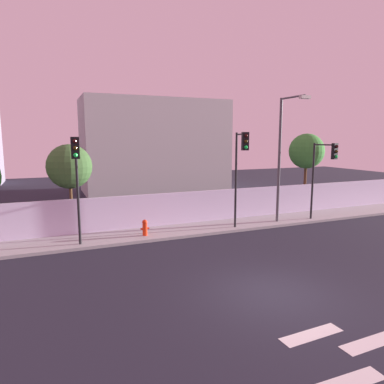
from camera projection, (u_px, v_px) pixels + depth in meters
name	position (u px, v px, depth m)	size (l,w,h in m)	color
ground_plane	(272.00, 294.00, 11.35)	(80.00, 80.00, 0.00)	#21202C
sidewalk	(181.00, 231.00, 18.81)	(36.00, 2.40, 0.15)	#A2A2A2
perimeter_wall	(173.00, 209.00, 19.84)	(36.00, 0.18, 1.80)	silver
crosswalk_marking	(368.00, 375.00, 7.42)	(3.52, 3.91, 0.01)	silver
traffic_light_left	(241.00, 160.00, 18.08)	(0.51, 1.58, 5.15)	black
traffic_light_center	(324.00, 164.00, 20.22)	(0.49, 1.61, 4.57)	black
traffic_light_right	(76.00, 168.00, 15.03)	(0.36, 1.49, 4.90)	black
street_lamp_curbside	(283.00, 150.00, 19.76)	(0.60, 2.11, 7.08)	#4C4C51
fire_hydrant	(145.00, 227.00, 17.55)	(0.44, 0.26, 0.81)	red
roadside_tree_midleft	(69.00, 167.00, 18.44)	(2.35, 2.35, 4.70)	brown
roadside_tree_midright	(306.00, 151.00, 24.36)	(2.43, 2.43, 5.33)	brown
low_building_distant	(155.00, 146.00, 33.35)	(13.39, 6.00, 8.58)	#ADADAD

